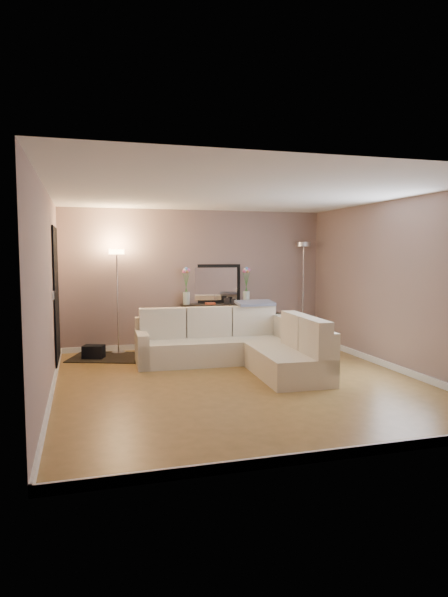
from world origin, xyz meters
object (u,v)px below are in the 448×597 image
object	(u,v)px
floor_lamp_unlit	(303,272)
console_table	(212,323)
floor_lamp_lit	(117,280)
sectional_sofa	(239,345)

from	to	relation	value
floor_lamp_unlit	console_table	bearing A→B (deg)	-179.53
console_table	floor_lamp_lit	world-z (taller)	floor_lamp_lit
sectional_sofa	console_table	world-z (taller)	sectional_sofa
sectional_sofa	console_table	distance (m)	1.62
sectional_sofa	floor_lamp_unlit	world-z (taller)	floor_lamp_unlit
console_table	floor_lamp_unlit	size ratio (longest dim) A/B	0.69
console_table	floor_lamp_lit	distance (m)	1.95
console_table	floor_lamp_unlit	world-z (taller)	floor_lamp_unlit
floor_lamp_unlit	sectional_sofa	bearing A→B (deg)	-138.57
floor_lamp_lit	floor_lamp_unlit	world-z (taller)	floor_lamp_unlit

